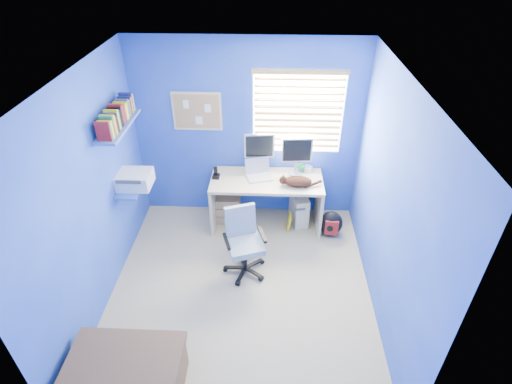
{
  "coord_description": "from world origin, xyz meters",
  "views": [
    {
      "loc": [
        0.31,
        -3.21,
        3.6
      ],
      "look_at": [
        0.15,
        0.65,
        0.95
      ],
      "focal_mm": 28.0,
      "sensor_mm": 36.0,
      "label": 1
    }
  ],
  "objects_px": {
    "tower_pc": "(299,207)",
    "cat": "(298,181)",
    "laptop": "(259,171)",
    "desk": "(266,202)",
    "office_chair": "(244,250)"
  },
  "relations": [
    {
      "from": "desk",
      "to": "cat",
      "type": "distance_m",
      "value": 0.61
    },
    {
      "from": "laptop",
      "to": "office_chair",
      "type": "bearing_deg",
      "value": -115.5
    },
    {
      "from": "desk",
      "to": "office_chair",
      "type": "height_order",
      "value": "office_chair"
    },
    {
      "from": "laptop",
      "to": "tower_pc",
      "type": "distance_m",
      "value": 0.84
    },
    {
      "from": "cat",
      "to": "laptop",
      "type": "bearing_deg",
      "value": 163.4
    },
    {
      "from": "laptop",
      "to": "cat",
      "type": "relative_size",
      "value": 0.91
    },
    {
      "from": "desk",
      "to": "laptop",
      "type": "bearing_deg",
      "value": 155.19
    },
    {
      "from": "tower_pc",
      "to": "cat",
      "type": "bearing_deg",
      "value": -115.59
    },
    {
      "from": "laptop",
      "to": "office_chair",
      "type": "xyz_separation_m",
      "value": [
        -0.15,
        -0.96,
        -0.53
      ]
    },
    {
      "from": "cat",
      "to": "tower_pc",
      "type": "height_order",
      "value": "cat"
    },
    {
      "from": "desk",
      "to": "tower_pc",
      "type": "height_order",
      "value": "desk"
    },
    {
      "from": "cat",
      "to": "tower_pc",
      "type": "xyz_separation_m",
      "value": [
        0.06,
        0.22,
        -0.58
      ]
    },
    {
      "from": "tower_pc",
      "to": "desk",
      "type": "bearing_deg",
      "value": -179.34
    },
    {
      "from": "office_chair",
      "to": "cat",
      "type": "bearing_deg",
      "value": 50.16
    },
    {
      "from": "laptop",
      "to": "desk",
      "type": "bearing_deg",
      "value": -41.32
    }
  ]
}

